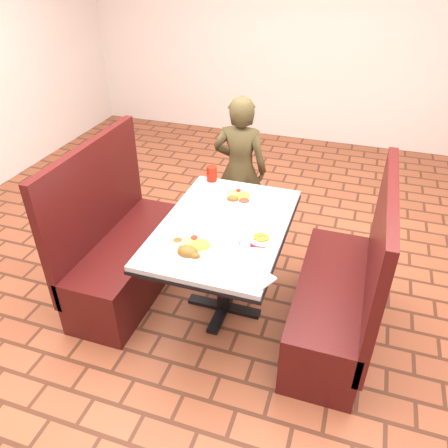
# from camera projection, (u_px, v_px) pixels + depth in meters

# --- Properties ---
(room) EXTENTS (7.00, 7.04, 2.82)m
(room) POSITION_uv_depth(u_px,v_px,m) (224.00, 33.00, 2.22)
(room) COLOR #A05334
(room) RESTS_ON ground
(dining_table) EXTENTS (0.81, 1.21, 0.75)m
(dining_table) POSITION_uv_depth(u_px,v_px,m) (224.00, 236.00, 2.91)
(dining_table) COLOR #B2B4B7
(dining_table) RESTS_ON ground
(booth_bench_left) EXTENTS (0.47, 1.20, 1.17)m
(booth_bench_left) POSITION_uv_depth(u_px,v_px,m) (124.00, 252.00, 3.29)
(booth_bench_left) COLOR #4B1211
(booth_bench_left) RESTS_ON ground
(booth_bench_right) EXTENTS (0.47, 1.20, 1.17)m
(booth_bench_right) POSITION_uv_depth(u_px,v_px,m) (339.00, 298.00, 2.87)
(booth_bench_right) COLOR #4B1211
(booth_bench_right) RESTS_ON ground
(diner_person) EXTENTS (0.49, 0.34, 1.28)m
(diner_person) POSITION_uv_depth(u_px,v_px,m) (240.00, 170.00, 3.77)
(diner_person) COLOR brown
(diner_person) RESTS_ON ground
(near_dinner_plate) EXTENTS (0.29, 0.29, 0.09)m
(near_dinner_plate) POSITION_uv_depth(u_px,v_px,m) (192.00, 246.00, 2.59)
(near_dinner_plate) COLOR white
(near_dinner_plate) RESTS_ON dining_table
(far_dinner_plate) EXTENTS (0.26, 0.26, 0.07)m
(far_dinner_plate) POSITION_uv_depth(u_px,v_px,m) (239.00, 196.00, 3.12)
(far_dinner_plate) COLOR white
(far_dinner_plate) RESTS_ON dining_table
(plantain_plate) EXTENTS (0.16, 0.16, 0.02)m
(plantain_plate) POSITION_uv_depth(u_px,v_px,m) (262.00, 239.00, 2.70)
(plantain_plate) COLOR white
(plantain_plate) RESTS_ON dining_table
(maroon_napkin) EXTENTS (0.11, 0.11, 0.00)m
(maroon_napkin) POSITION_uv_depth(u_px,v_px,m) (258.00, 243.00, 2.67)
(maroon_napkin) COLOR maroon
(maroon_napkin) RESTS_ON dining_table
(spoon_utensil) EXTENTS (0.07, 0.12, 0.00)m
(spoon_utensil) POSITION_uv_depth(u_px,v_px,m) (241.00, 247.00, 2.63)
(spoon_utensil) COLOR silver
(spoon_utensil) RESTS_ON dining_table
(red_tumbler) EXTENTS (0.08, 0.08, 0.12)m
(red_tumbler) POSITION_uv_depth(u_px,v_px,m) (212.00, 174.00, 3.34)
(red_tumbler) COLOR #AE1A0B
(red_tumbler) RESTS_ON dining_table
(paper_napkin) EXTENTS (0.26, 0.24, 0.01)m
(paper_napkin) POSITION_uv_depth(u_px,v_px,m) (253.00, 276.00, 2.40)
(paper_napkin) COLOR white
(paper_napkin) RESTS_ON dining_table
(knife_utensil) EXTENTS (0.07, 0.17, 0.00)m
(knife_utensil) POSITION_uv_depth(u_px,v_px,m) (196.00, 252.00, 2.58)
(knife_utensil) COLOR silver
(knife_utensil) RESTS_ON dining_table
(fork_utensil) EXTENTS (0.02, 0.15, 0.00)m
(fork_utensil) POSITION_uv_depth(u_px,v_px,m) (180.00, 255.00, 2.56)
(fork_utensil) COLOR silver
(fork_utensil) RESTS_ON dining_table
(lettuce_shreds) EXTENTS (0.28, 0.32, 0.00)m
(lettuce_shreds) POSITION_uv_depth(u_px,v_px,m) (233.00, 220.00, 2.89)
(lettuce_shreds) COLOR #96C14D
(lettuce_shreds) RESTS_ON dining_table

